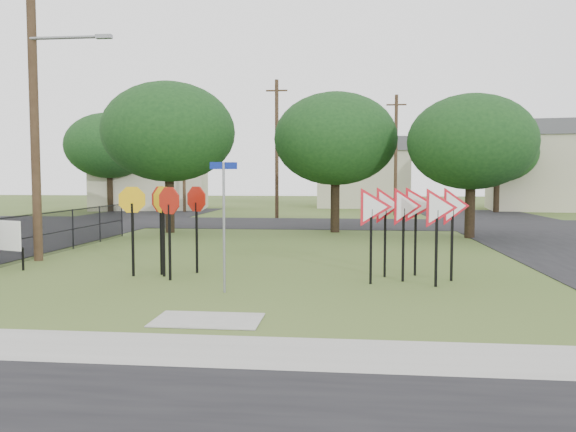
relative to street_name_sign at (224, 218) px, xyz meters
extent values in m
plane|color=#3C5520|center=(0.25, -0.18, -1.73)|extent=(140.00, 140.00, 0.00)
cube|color=#98968F|center=(0.25, -4.38, -1.72)|extent=(30.00, 1.60, 0.02)
cube|color=#3C5520|center=(0.25, -5.58, -1.72)|extent=(30.00, 0.80, 0.02)
cube|color=black|center=(-11.75, 9.82, -1.72)|extent=(8.00, 50.00, 0.02)
cube|color=black|center=(0.25, 19.82, -1.72)|extent=(60.00, 8.00, 0.02)
cube|color=#98968F|center=(0.25, -2.58, -1.72)|extent=(2.00, 1.20, 0.02)
cylinder|color=gray|center=(0.00, 0.00, -0.22)|extent=(0.06, 0.06, 3.02)
cube|color=navy|center=(0.00, 0.00, 1.21)|extent=(0.62, 0.13, 0.16)
cube|color=black|center=(-2.24, 2.17, -0.74)|extent=(0.06, 0.06, 1.97)
cube|color=black|center=(-1.35, 2.56, -0.74)|extent=(0.06, 0.06, 1.97)
cube|color=black|center=(-1.74, 1.38, -0.74)|extent=(0.06, 0.06, 1.97)
cube|color=black|center=(-2.93, 1.87, -0.74)|extent=(0.06, 0.06, 1.97)
cube|color=black|center=(-2.53, 3.05, -0.74)|extent=(0.06, 0.06, 1.97)
cube|color=black|center=(-2.08, 1.91, -0.74)|extent=(0.06, 0.06, 1.97)
cube|color=black|center=(3.43, 1.42, -0.79)|extent=(0.06, 0.06, 1.88)
cube|color=black|center=(4.26, 1.83, -0.79)|extent=(0.06, 0.06, 1.88)
cube|color=black|center=(5.00, 1.21, -0.79)|extent=(0.06, 0.06, 1.88)
cube|color=black|center=(3.84, 2.46, -0.79)|extent=(0.06, 0.06, 1.88)
cube|color=black|center=(4.68, 2.78, -0.79)|extent=(0.06, 0.06, 1.88)
cube|color=black|center=(5.52, 2.04, -0.79)|extent=(0.06, 0.06, 1.88)
cube|color=black|center=(-6.45, 2.45, -1.40)|extent=(0.05, 0.05, 0.67)
cube|color=white|center=(-6.92, 2.45, -0.73)|extent=(1.09, 0.42, 0.86)
cylinder|color=#463220|center=(-7.05, 4.32, 3.27)|extent=(0.28, 0.28, 10.00)
cylinder|color=gray|center=(-5.85, 4.22, 5.27)|extent=(2.40, 0.10, 0.10)
cube|color=gray|center=(-4.65, 4.22, 5.27)|extent=(0.50, 0.18, 0.12)
cylinder|color=#463220|center=(-1.75, 23.82, 2.77)|extent=(0.24, 0.24, 9.00)
cube|color=#463220|center=(-1.75, 23.82, 6.57)|extent=(1.40, 0.10, 0.10)
cylinder|color=#463220|center=(6.25, 27.82, 2.52)|extent=(0.24, 0.24, 8.50)
cube|color=#463220|center=(6.25, 27.82, 6.07)|extent=(1.40, 0.10, 0.10)
cylinder|color=#463220|center=(-9.75, 29.82, 2.77)|extent=(0.24, 0.24, 9.00)
cube|color=#463220|center=(-9.75, 29.82, 6.57)|extent=(1.40, 0.10, 0.10)
cylinder|color=black|center=(-7.35, 4.92, -0.98)|extent=(0.05, 0.05, 1.50)
cylinder|color=black|center=(-7.35, 7.22, -0.98)|extent=(0.05, 0.05, 1.50)
cylinder|color=black|center=(-7.35, 9.52, -0.98)|extent=(0.05, 0.05, 1.50)
cylinder|color=black|center=(-7.35, 11.82, -0.98)|extent=(0.05, 0.05, 1.50)
cube|color=black|center=(-7.35, 6.07, -0.27)|extent=(0.03, 11.50, 0.03)
cube|color=black|center=(-7.35, 6.07, -0.98)|extent=(0.03, 11.50, 0.03)
cube|color=black|center=(-7.35, 6.07, -0.98)|extent=(0.01, 11.50, 1.50)
cube|color=#BDBA98|center=(-13.75, 33.82, 1.27)|extent=(10.08, 8.46, 6.00)
cube|color=#505056|center=(-13.75, 33.82, 4.87)|extent=(10.58, 8.88, 1.20)
cube|color=#BDBA98|center=(4.25, 39.82, 0.77)|extent=(8.00, 8.00, 5.00)
cube|color=#505056|center=(4.25, 39.82, 3.87)|extent=(8.40, 8.40, 1.20)
cube|color=#BDBA98|center=(18.25, 35.82, 1.27)|extent=(7.91, 7.91, 6.00)
cube|color=#505056|center=(18.25, 35.82, 4.87)|extent=(8.30, 8.30, 1.20)
cylinder|color=black|center=(-5.75, 13.82, -0.42)|extent=(0.44, 0.44, 2.62)
ellipsoid|color=black|center=(-5.75, 13.82, 3.13)|extent=(6.40, 6.40, 4.80)
cylinder|color=black|center=(2.25, 14.82, -0.51)|extent=(0.44, 0.44, 2.45)
ellipsoid|color=black|center=(2.25, 14.82, 2.82)|extent=(6.00, 6.00, 4.50)
cylinder|color=black|center=(8.25, 12.82, -0.59)|extent=(0.44, 0.44, 2.27)
ellipsoid|color=black|center=(8.25, 12.82, 2.50)|extent=(5.60, 5.60, 4.20)
cylinder|color=black|center=(-15.75, 29.82, -0.33)|extent=(0.44, 0.44, 2.80)
ellipsoid|color=black|center=(-15.75, 29.82, 3.45)|extent=(6.80, 6.80, 5.10)
cylinder|color=black|center=(14.25, 31.82, -0.51)|extent=(0.44, 0.44, 2.45)
ellipsoid|color=black|center=(14.25, 31.82, 2.82)|extent=(6.00, 6.00, 4.50)
camera|label=1|loc=(2.82, -12.67, 0.93)|focal=35.00mm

